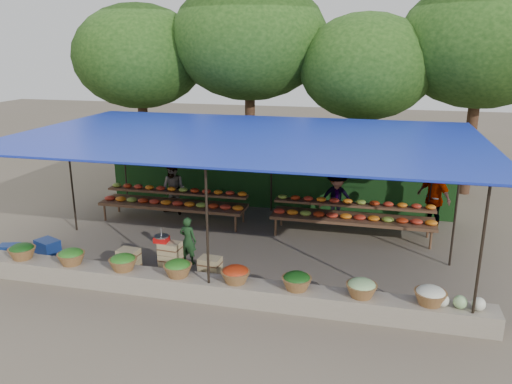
% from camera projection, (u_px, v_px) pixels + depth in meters
% --- Properties ---
extents(ground, '(60.00, 60.00, 0.00)m').
position_uv_depth(ground, '(247.00, 246.00, 12.51)').
color(ground, '#655C4A').
rests_on(ground, ground).
extents(stone_curb, '(10.60, 0.55, 0.40)m').
position_uv_depth(stone_curb, '(212.00, 289.00, 9.89)').
color(stone_curb, gray).
rests_on(stone_curb, ground).
extents(stall_canopy, '(10.80, 6.60, 2.82)m').
position_uv_depth(stall_canopy, '(247.00, 140.00, 11.81)').
color(stall_canopy, black).
rests_on(stall_canopy, ground).
extents(produce_baskets, '(8.98, 0.58, 0.34)m').
position_uv_depth(produce_baskets, '(206.00, 271.00, 9.81)').
color(produce_baskets, brown).
rests_on(produce_baskets, stone_curb).
extents(netting_backdrop, '(10.60, 0.06, 2.50)m').
position_uv_depth(netting_backdrop, '(273.00, 169.00, 15.09)').
color(netting_backdrop, '#164016').
rests_on(netting_backdrop, ground).
extents(tree_row, '(16.51, 5.50, 7.12)m').
position_uv_depth(tree_row, '(307.00, 50.00, 16.74)').
color(tree_row, '#341C13').
rests_on(tree_row, ground).
extents(fruit_table_left, '(4.21, 0.95, 0.93)m').
position_uv_depth(fruit_table_left, '(174.00, 200.00, 14.16)').
color(fruit_table_left, '#533721').
rests_on(fruit_table_left, ground).
extents(fruit_table_right, '(4.21, 0.95, 0.93)m').
position_uv_depth(fruit_table_right, '(353.00, 214.00, 13.03)').
color(fruit_table_right, '#533721').
rests_on(fruit_table_right, ground).
extents(crate_counter, '(2.38, 0.38, 0.77)m').
position_uv_depth(crate_counter, '(169.00, 262.00, 10.83)').
color(crate_counter, '#A08B5B').
rests_on(crate_counter, ground).
extents(weighing_scale, '(0.31, 0.31, 0.33)m').
position_uv_depth(weighing_scale, '(162.00, 239.00, 10.72)').
color(weighing_scale, red).
rests_on(weighing_scale, crate_counter).
extents(vendor_seated, '(0.44, 0.33, 1.12)m').
position_uv_depth(vendor_seated, '(188.00, 241.00, 11.37)').
color(vendor_seated, '#1B3D1C').
rests_on(vendor_seated, ground).
extents(customer_left, '(0.83, 0.69, 1.53)m').
position_uv_depth(customer_left, '(174.00, 189.00, 14.69)').
color(customer_left, slate).
rests_on(customer_left, ground).
extents(customer_mid, '(1.09, 0.79, 1.51)m').
position_uv_depth(customer_mid, '(336.00, 198.00, 13.88)').
color(customer_mid, slate).
rests_on(customer_mid, ground).
extents(customer_right, '(1.06, 1.09, 1.83)m').
position_uv_depth(customer_right, '(433.00, 198.00, 13.35)').
color(customer_right, slate).
rests_on(customer_right, ground).
extents(blue_crate_front, '(0.53, 0.45, 0.27)m').
position_uv_depth(blue_crate_front, '(10.00, 250.00, 11.92)').
color(blue_crate_front, navy).
rests_on(blue_crate_front, ground).
extents(blue_crate_back, '(0.66, 0.58, 0.33)m').
position_uv_depth(blue_crate_back, '(48.00, 246.00, 12.06)').
color(blue_crate_back, navy).
rests_on(blue_crate_back, ground).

